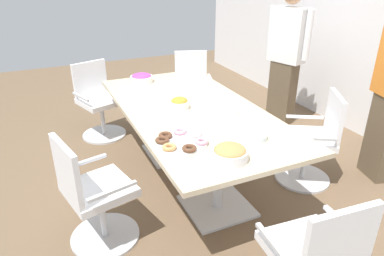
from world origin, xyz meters
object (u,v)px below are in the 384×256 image
(office_chair_1, at_px, (99,104))
(office_chair_2, at_px, (93,198))
(snack_bowl_cookies, at_px, (230,153))
(plate_stack, at_px, (254,136))
(conference_table, at_px, (192,121))
(office_chair_0, at_px, (192,90))
(donut_platter, at_px, (181,140))
(person_standing_0, at_px, (286,55))
(office_chair_4, at_px, (313,144))
(snack_bowl_candy_mix, at_px, (142,78))
(napkin_pile, at_px, (226,110))
(snack_bowl_chips_orange, at_px, (179,103))

(office_chair_1, height_order, office_chair_2, same)
(snack_bowl_cookies, relative_size, plate_stack, 1.23)
(conference_table, bearing_deg, office_chair_1, -155.12)
(office_chair_0, height_order, plate_stack, office_chair_0)
(conference_table, xyz_separation_m, plate_stack, (0.75, 0.19, 0.15))
(donut_platter, bearing_deg, person_standing_0, 123.94)
(office_chair_4, bearing_deg, snack_bowl_candy_mix, 69.25)
(conference_table, distance_m, napkin_pile, 0.36)
(office_chair_0, bearing_deg, snack_bowl_cookies, 89.95)
(office_chair_2, bearing_deg, snack_bowl_chips_orange, 108.58)
(office_chair_0, relative_size, office_chair_2, 1.00)
(office_chair_0, relative_size, snack_bowl_candy_mix, 3.60)
(office_chair_4, distance_m, person_standing_0, 1.53)
(office_chair_1, xyz_separation_m, napkin_pile, (1.60, 0.88, 0.38))
(office_chair_2, distance_m, office_chair_4, 2.10)
(office_chair_2, height_order, donut_platter, office_chair_2)
(snack_bowl_chips_orange, height_order, plate_stack, snack_bowl_chips_orange)
(office_chair_0, bearing_deg, office_chair_2, 67.14)
(office_chair_2, distance_m, napkin_pile, 1.38)
(office_chair_4, bearing_deg, plate_stack, 134.65)
(donut_platter, height_order, plate_stack, donut_platter)
(office_chair_2, bearing_deg, snack_bowl_cookies, 50.75)
(office_chair_1, xyz_separation_m, person_standing_0, (0.61, 2.31, 0.52))
(snack_bowl_cookies, xyz_separation_m, napkin_pile, (-0.74, 0.39, -0.02))
(office_chair_4, distance_m, donut_platter, 1.45)
(conference_table, distance_m, person_standing_0, 1.86)
(office_chair_2, height_order, snack_bowl_chips_orange, office_chair_2)
(plate_stack, bearing_deg, office_chair_2, -100.08)
(person_standing_0, relative_size, snack_bowl_cookies, 6.86)
(office_chair_4, height_order, napkin_pile, office_chair_4)
(office_chair_2, height_order, office_chair_4, same)
(conference_table, height_order, office_chair_1, office_chair_1)
(conference_table, xyz_separation_m, napkin_pile, (0.22, 0.24, 0.16))
(snack_bowl_chips_orange, xyz_separation_m, snack_bowl_candy_mix, (-0.91, -0.09, 0.00))
(conference_table, distance_m, office_chair_4, 1.19)
(conference_table, relative_size, office_chair_1, 2.64)
(snack_bowl_chips_orange, height_order, donut_platter, snack_bowl_chips_orange)
(snack_bowl_chips_orange, bearing_deg, plate_stack, 19.74)
(snack_bowl_candy_mix, distance_m, napkin_pile, 1.28)
(office_chair_4, height_order, snack_bowl_candy_mix, office_chair_4)
(snack_bowl_chips_orange, relative_size, snack_bowl_candy_mix, 0.71)
(office_chair_0, height_order, snack_bowl_chips_orange, office_chair_0)
(person_standing_0, distance_m, snack_bowl_candy_mix, 1.87)
(office_chair_4, bearing_deg, conference_table, 93.08)
(office_chair_1, relative_size, office_chair_4, 1.00)
(plate_stack, bearing_deg, conference_table, -165.70)
(person_standing_0, bearing_deg, snack_bowl_candy_mix, 65.44)
(snack_bowl_candy_mix, bearing_deg, office_chair_0, 116.91)
(office_chair_1, bearing_deg, office_chair_4, 113.20)
(office_chair_4, relative_size, plate_stack, 4.36)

